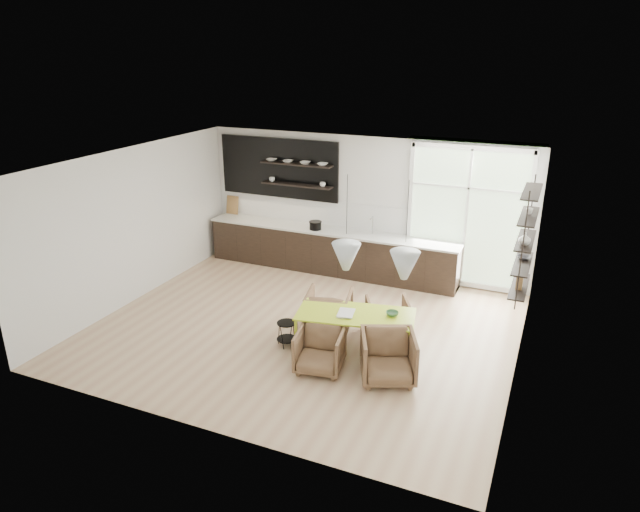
{
  "coord_description": "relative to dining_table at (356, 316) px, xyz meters",
  "views": [
    {
      "loc": [
        3.76,
        -7.99,
        4.64
      ],
      "look_at": [
        0.05,
        0.6,
        1.15
      ],
      "focal_mm": 32.0,
      "sensor_mm": 36.0,
      "label": 1
    }
  ],
  "objects": [
    {
      "name": "right_shelving",
      "position": [
        2.28,
        1.54,
        1.03
      ],
      "size": [
        0.26,
        1.22,
        1.9
      ],
      "color": "black",
      "rests_on": "ground"
    },
    {
      "name": "dining_table",
      "position": [
        0.0,
        0.0,
        0.0
      ],
      "size": [
        1.96,
        1.15,
        0.67
      ],
      "rotation": [
        0.0,
        0.0,
        0.19
      ],
      "color": "#B7D326",
      "rests_on": "ground"
    },
    {
      "name": "table_bowl",
      "position": [
        0.54,
        0.16,
        0.08
      ],
      "size": [
        0.25,
        0.25,
        0.06
      ],
      "primitive_type": "imported",
      "rotation": [
        0.0,
        0.0,
        0.38
      ],
      "color": "#3F7046",
      "rests_on": "dining_table"
    },
    {
      "name": "kitchen_run",
      "position": [
        -1.77,
        3.06,
        -0.03
      ],
      "size": [
        5.54,
        0.69,
        2.75
      ],
      "color": "black",
      "rests_on": "ground"
    },
    {
      "name": "table_book",
      "position": [
        -0.26,
        -0.11,
        0.06
      ],
      "size": [
        0.31,
        0.38,
        0.03
      ],
      "primitive_type": "imported",
      "rotation": [
        0.0,
        0.0,
        0.18
      ],
      "color": "white",
      "rests_on": "dining_table"
    },
    {
      "name": "wire_stool",
      "position": [
        -1.09,
        -0.26,
        -0.36
      ],
      "size": [
        0.33,
        0.33,
        0.42
      ],
      "rotation": [
        0.0,
        0.0,
        -0.07
      ],
      "color": "black",
      "rests_on": "ground"
    },
    {
      "name": "armchair_back_left",
      "position": [
        -0.69,
        0.56,
        -0.28
      ],
      "size": [
        0.89,
        0.91,
        0.7
      ],
      "primitive_type": "imported",
      "rotation": [
        0.0,
        0.0,
        3.36
      ],
      "color": "brown",
      "rests_on": "ground"
    },
    {
      "name": "room",
      "position": [
        -0.5,
        1.46,
        0.84
      ],
      "size": [
        7.02,
        6.01,
        2.91
      ],
      "color": "tan",
      "rests_on": "ground"
    },
    {
      "name": "armchair_front_left",
      "position": [
        -0.31,
        -0.72,
        -0.3
      ],
      "size": [
        0.81,
        0.82,
        0.65
      ],
      "primitive_type": "imported",
      "rotation": [
        0.0,
        0.0,
        0.18
      ],
      "color": "brown",
      "rests_on": "ground"
    },
    {
      "name": "armchair_front_right",
      "position": [
        0.71,
        -0.57,
        -0.26
      ],
      "size": [
        1.02,
        1.03,
        0.72
      ],
      "primitive_type": "imported",
      "rotation": [
        0.0,
        0.0,
        0.4
      ],
      "color": "brown",
      "rests_on": "ground"
    },
    {
      "name": "armchair_back_right",
      "position": [
        0.31,
        0.72,
        -0.3
      ],
      "size": [
        0.93,
        0.94,
        0.64
      ],
      "primitive_type": "imported",
      "rotation": [
        0.0,
        0.0,
        3.6
      ],
      "color": "brown",
      "rests_on": "ground"
    }
  ]
}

